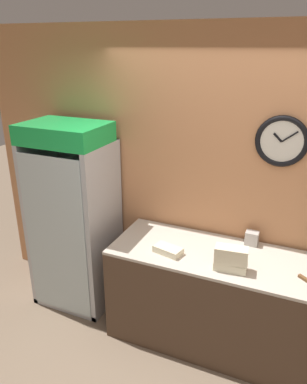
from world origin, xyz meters
The scene contains 8 objects.
wall_back centered at (0.00, 1.31, 1.35)m, with size 5.20×0.10×2.70m.
prep_counter centered at (0.00, 0.90, 0.45)m, with size 1.91×0.71×0.89m.
beverage_cooler centered at (-1.52, 1.00, 1.02)m, with size 0.76×0.61×1.87m.
sandwich_stack_bottom centered at (0.09, 0.72, 0.92)m, with size 0.26×0.13×0.07m.
sandwich_stack_middle centered at (0.09, 0.72, 0.99)m, with size 0.26×0.15×0.07m.
sandwich_stack_top centered at (0.09, 0.72, 1.06)m, with size 0.26×0.15×0.07m.
sandwich_flat_left centered at (-0.44, 0.76, 0.92)m, with size 0.26×0.18×0.06m.
napkin_dispenser centered at (0.17, 1.19, 0.95)m, with size 0.11×0.09×0.12m.
Camera 1 is at (0.53, -1.78, 2.53)m, focal length 35.00 mm.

